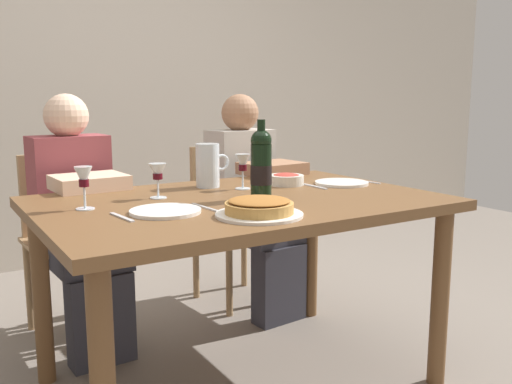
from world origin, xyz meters
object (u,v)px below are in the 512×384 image
at_px(water_pitcher, 208,168).
at_px(wine_glass_centre, 243,165).
at_px(baked_tart, 259,208).
at_px(diner_left, 79,216).
at_px(dining_table, 240,222).
at_px(chair_left, 66,231).
at_px(wine_glass_right_diner, 158,174).
at_px(wine_glass_left_diner, 84,179).
at_px(dinner_plate_right_setting, 342,183).
at_px(salad_bowl, 286,179).
at_px(dinner_plate_left_setting, 165,211).
at_px(wine_bottle, 261,165).
at_px(diner_right, 253,198).
at_px(chair_right, 229,212).

xyz_separation_m(water_pitcher, wine_glass_centre, (0.10, -0.12, 0.02)).
bearing_deg(baked_tart, wine_glass_centre, 65.43).
xyz_separation_m(baked_tart, diner_left, (-0.34, 0.99, -0.17)).
height_order(dining_table, chair_left, chair_left).
height_order(water_pitcher, wine_glass_right_diner, water_pitcher).
distance_m(wine_glass_left_diner, diner_left, 0.65).
height_order(wine_glass_centre, dinner_plate_right_setting, wine_glass_centre).
relative_size(dining_table, wine_glass_right_diner, 11.13).
distance_m(salad_bowl, wine_glass_left_diner, 0.91).
bearing_deg(wine_glass_centre, chair_left, 127.95).
bearing_deg(dinner_plate_left_setting, salad_bowl, 22.23).
relative_size(water_pitcher, wine_glass_right_diner, 1.39).
xyz_separation_m(chair_left, diner_left, (0.01, -0.24, 0.12)).
xyz_separation_m(water_pitcher, salad_bowl, (0.32, -0.13, -0.06)).
bearing_deg(water_pitcher, baked_tart, -101.44).
height_order(wine_glass_centre, diner_left, diner_left).
distance_m(baked_tart, salad_bowl, 0.66).
height_order(water_pitcher, dinner_plate_right_setting, water_pitcher).
bearing_deg(dinner_plate_right_setting, baked_tart, -150.65).
distance_m(dining_table, dinner_plate_right_setting, 0.57).
distance_m(baked_tart, chair_left, 1.31).
bearing_deg(wine_glass_left_diner, wine_bottle, -14.04).
bearing_deg(dinner_plate_right_setting, chair_left, 139.97).
distance_m(salad_bowl, chair_left, 1.12).
relative_size(salad_bowl, dinner_plate_right_setting, 0.66).
xyz_separation_m(wine_glass_left_diner, dinner_plate_left_setting, (0.21, -0.20, -0.10)).
bearing_deg(diner_left, wine_glass_left_diner, 75.22).
distance_m(baked_tart, wine_glass_centre, 0.55).
distance_m(wine_bottle, diner_right, 0.87).
relative_size(dining_table, dinner_plate_right_setting, 6.32).
height_order(wine_bottle, wine_glass_right_diner, wine_bottle).
bearing_deg(dinner_plate_left_setting, wine_glass_centre, 31.42).
bearing_deg(wine_glass_left_diner, dinner_plate_left_setting, -43.25).
bearing_deg(chair_left, baked_tart, 102.56).
bearing_deg(wine_glass_right_diner, chair_right, 45.88).
bearing_deg(wine_glass_left_diner, chair_left, 82.52).
bearing_deg(baked_tart, dinner_plate_right_setting, 29.35).
relative_size(wine_glass_left_diner, dinner_plate_right_setting, 0.63).
height_order(dinner_plate_right_setting, diner_left, diner_left).
bearing_deg(dining_table, dinner_plate_left_setting, -163.34).
height_order(dining_table, chair_right, chair_right).
distance_m(water_pitcher, chair_right, 0.81).
relative_size(wine_glass_right_diner, chair_right, 0.15).
relative_size(wine_glass_right_diner, dinner_plate_left_setting, 0.56).
bearing_deg(baked_tart, salad_bowl, 47.66).
bearing_deg(diner_right, dinner_plate_left_setting, 38.06).
xyz_separation_m(wine_bottle, diner_right, (0.40, 0.72, -0.28)).
height_order(wine_bottle, baked_tart, wine_bottle).
bearing_deg(wine_glass_centre, wine_glass_left_diner, -172.96).
xyz_separation_m(dinner_plate_right_setting, chair_left, (-1.02, 0.85, -0.27)).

